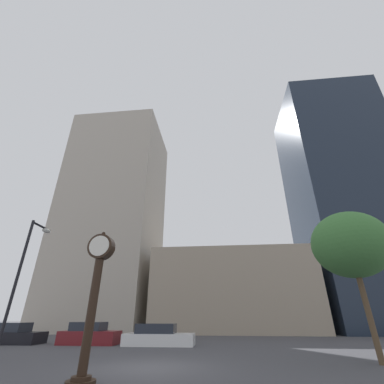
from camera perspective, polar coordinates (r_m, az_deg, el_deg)
The scene contains 10 objects.
ground_plane at distance 11.72m, azimuth -9.77°, elevation -34.11°, with size 200.00×200.00×0.00m, color #424247.
building_tall_tower at distance 40.86m, azimuth -16.87°, elevation -5.32°, with size 12.72×12.00×30.68m.
building_storefront_row at distance 35.38m, azimuth 8.88°, elevation -21.12°, with size 18.65×12.00×9.03m.
building_glass_modern at distance 42.38m, azimuth 30.47°, elevation -1.00°, with size 12.32×12.00×34.06m.
street_clock at distance 9.33m, azimuth -20.83°, elevation -20.01°, with size 0.84×0.83×4.43m.
car_black at distance 24.39m, azimuth -35.49°, elevation -24.44°, with size 4.62×1.85×1.34m.
car_maroon at distance 21.47m, azimuth -21.81°, elevation -27.39°, with size 3.98×1.76×1.38m.
car_white at distance 19.65m, azimuth -7.46°, elevation -29.21°, with size 4.65×1.92×1.30m.
street_lamp_left at distance 16.01m, azimuth -32.79°, elevation -13.00°, with size 0.36×1.57×6.35m.
bare_tree at distance 14.56m, azimuth 31.68°, elevation -9.91°, with size 3.42×3.42×6.37m.
Camera 1 is at (2.84, -11.24, 1.73)m, focal length 24.00 mm.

